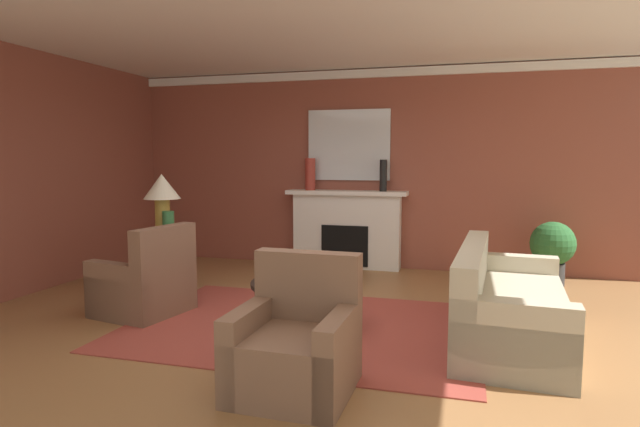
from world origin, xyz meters
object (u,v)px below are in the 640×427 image
(coffee_table, at_px, (302,293))
(vase_mantel_right, at_px, (383,176))
(armchair_facing_fireplace, at_px, (296,348))
(potted_plant, at_px, (553,248))
(side_table, at_px, (164,260))
(table_lamp, at_px, (162,193))
(fireplace, at_px, (347,231))
(mantel_mirror, at_px, (349,145))
(armchair_near_window, at_px, (145,285))
(vase_mantel_left, at_px, (310,174))
(vase_on_side_table, at_px, (168,224))
(sofa, at_px, (506,308))

(coffee_table, height_order, vase_mantel_right, vase_mantel_right)
(armchair_facing_fireplace, relative_size, potted_plant, 1.14)
(coffee_table, bearing_deg, potted_plant, 43.12)
(side_table, bearing_deg, vase_mantel_right, 39.46)
(coffee_table, height_order, table_lamp, table_lamp)
(fireplace, height_order, mantel_mirror, mantel_mirror)
(armchair_near_window, height_order, armchair_facing_fireplace, same)
(fireplace, height_order, coffee_table, fireplace)
(armchair_near_window, distance_m, table_lamp, 1.30)
(potted_plant, bearing_deg, vase_mantel_right, 171.17)
(side_table, relative_size, vase_mantel_left, 1.47)
(fireplace, relative_size, potted_plant, 2.16)
(armchair_near_window, relative_size, potted_plant, 1.14)
(side_table, distance_m, vase_on_side_table, 0.50)
(armchair_facing_fireplace, height_order, vase_on_side_table, vase_on_side_table)
(armchair_near_window, bearing_deg, vase_on_side_table, 102.42)
(sofa, relative_size, vase_mantel_left, 4.52)
(armchair_facing_fireplace, distance_m, coffee_table, 1.41)
(side_table, xyz_separation_m, potted_plant, (4.63, 1.61, 0.09))
(fireplace, height_order, sofa, fireplace)
(vase_on_side_table, relative_size, vase_mantel_left, 0.66)
(armchair_near_window, distance_m, armchair_facing_fireplace, 2.47)
(table_lamp, xyz_separation_m, potted_plant, (4.63, 1.61, -0.73))
(side_table, bearing_deg, coffee_table, -21.94)
(armchair_near_window, xyz_separation_m, vase_mantel_right, (2.07, 2.83, 1.08))
(coffee_table, bearing_deg, table_lamp, 158.06)
(mantel_mirror, height_order, armchair_near_window, mantel_mirror)
(mantel_mirror, relative_size, sofa, 0.58)
(sofa, xyz_separation_m, vase_mantel_right, (-1.53, 2.66, 1.09))
(vase_mantel_right, bearing_deg, vase_on_side_table, -137.01)
(sofa, distance_m, vase_mantel_right, 3.26)
(mantel_mirror, height_order, vase_mantel_left, mantel_mirror)
(armchair_near_window, bearing_deg, table_lamp, 109.98)
(vase_mantel_left, bearing_deg, mantel_mirror, 17.18)
(sofa, relative_size, table_lamp, 2.88)
(armchair_facing_fireplace, xyz_separation_m, vase_mantel_right, (-0.03, 4.13, 1.08))
(armchair_facing_fireplace, bearing_deg, potted_plant, 59.62)
(mantel_mirror, distance_m, sofa, 3.83)
(mantel_mirror, relative_size, armchair_near_window, 1.31)
(vase_mantel_left, relative_size, potted_plant, 0.57)
(vase_on_side_table, bearing_deg, armchair_facing_fireplace, -42.22)
(fireplace, distance_m, armchair_facing_fireplace, 4.23)
(mantel_mirror, distance_m, vase_mantel_left, 0.72)
(vase_mantel_right, xyz_separation_m, potted_plant, (2.25, -0.35, -0.90))
(mantel_mirror, bearing_deg, sofa, -53.66)
(armchair_facing_fireplace, bearing_deg, coffee_table, 105.63)
(armchair_near_window, xyz_separation_m, side_table, (-0.31, 0.86, 0.09))
(sofa, bearing_deg, potted_plant, 72.82)
(mantel_mirror, height_order, side_table, mantel_mirror)
(coffee_table, xyz_separation_m, vase_mantel_left, (-0.75, 2.78, 1.06))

